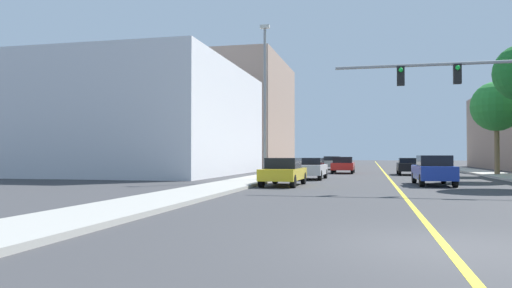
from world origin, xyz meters
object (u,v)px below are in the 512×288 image
Objects in this scene: car_gray at (332,163)px; traffic_signal_mast at (498,87)px; car_red at (343,165)px; car_blue at (433,170)px; car_black at (410,166)px; palm_far at (496,107)px; car_yellow at (284,171)px; car_silver at (309,168)px; street_lamp at (265,95)px.

traffic_signal_mast is at bearing 107.94° from car_gray.
car_blue is at bearing -70.87° from car_red.
car_gray is (-7.04, 12.85, 0.02)m from car_black.
car_yellow is (-13.57, -14.75, -4.44)m from palm_far.
car_gray reaches higher than car_silver.
car_gray is at bearing 85.31° from street_lamp.
traffic_signal_mast reaches higher than car_yellow.
palm_far is 1.66× the size of car_black.
street_lamp is at bearing 151.95° from traffic_signal_mast.
street_lamp is 19.03m from palm_far.
car_gray is at bearing 99.09° from car_red.
car_silver is at bearing -148.77° from palm_far.
car_silver is at bearing 133.84° from traffic_signal_mast.
car_black is (-2.19, 18.40, -3.69)m from traffic_signal_mast.
street_lamp is at bearing -104.68° from car_red.
car_gray is (-0.15, 21.80, 0.01)m from car_silver.
car_black is (9.11, 12.38, -4.43)m from street_lamp.
car_red is 1.02× the size of car_yellow.
street_lamp is 10.32m from car_blue.
car_yellow is (-7.40, -15.78, 0.02)m from car_black.
street_lamp is 25.70m from car_gray.
car_blue is at bearing 113.35° from traffic_signal_mast.
car_blue is 1.03× the size of car_yellow.
palm_far reaches higher than car_silver.
palm_far is (15.28, 11.35, 0.03)m from street_lamp.
street_lamp reaches higher than car_red.
palm_far is at bearing -131.42° from car_yellow.
palm_far is 1.70× the size of car_silver.
palm_far is at bearing -147.27° from car_silver.
car_gray is 27.48m from car_blue.
car_black is 0.97× the size of car_yellow.
car_silver is 0.93× the size of car_gray.
street_lamp reaches higher than car_blue.
palm_far is at bearing -15.22° from car_red.
palm_far reaches higher than car_yellow.
car_gray is (-13.21, 13.88, -4.44)m from palm_far.
street_lamp is 2.06× the size of car_blue.
car_blue is 7.84m from car_yellow.
car_blue is at bearing -88.48° from car_black.
palm_far reaches higher than car_red.
palm_far is at bearing 63.21° from car_blue.
traffic_signal_mast is 2.28× the size of car_gray.
car_silver is (-13.05, -7.91, -4.45)m from palm_far.
car_black is 1.02× the size of car_silver.
car_silver is (2.22, 3.43, -4.43)m from street_lamp.
street_lamp reaches higher than car_black.
street_lamp reaches higher than car_silver.
palm_far is at bearing 135.05° from car_gray.
car_yellow is at bearing -132.60° from palm_far.
car_red is (-5.32, 2.09, 0.02)m from car_black.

